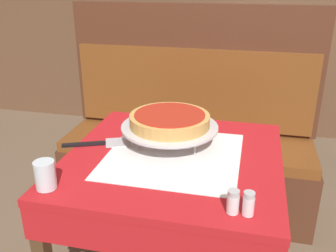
{
  "coord_description": "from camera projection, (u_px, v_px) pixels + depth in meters",
  "views": [
    {
      "loc": [
        0.28,
        -1.3,
        1.41
      ],
      "look_at": [
        -0.04,
        0.06,
        0.83
      ],
      "focal_mm": 40.0,
      "sensor_mm": 36.0,
      "label": 1
    }
  ],
  "objects": [
    {
      "name": "deep_dish_pizza",
      "position": [
        170.0,
        120.0,
        1.53
      ],
      "size": [
        0.33,
        0.33,
        0.05
      ],
      "color": "tan",
      "rests_on": "pizza_pan_stand"
    },
    {
      "name": "dining_table_front",
      "position": [
        173.0,
        176.0,
        1.53
      ],
      "size": [
        0.84,
        0.84,
        0.73
      ],
      "color": "red",
      "rests_on": "ground_plane"
    },
    {
      "name": "water_glass_near",
      "position": [
        45.0,
        175.0,
        1.25
      ],
      "size": [
        0.07,
        0.07,
        0.1
      ],
      "color": "silver",
      "rests_on": "dining_table_front"
    },
    {
      "name": "salt_shaker",
      "position": [
        233.0,
        202.0,
        1.12
      ],
      "size": [
        0.04,
        0.04,
        0.08
      ],
      "color": "silver",
      "rests_on": "dining_table_front"
    },
    {
      "name": "pizza_pan_stand",
      "position": [
        170.0,
        128.0,
        1.55
      ],
      "size": [
        0.4,
        0.4,
        0.09
      ],
      "color": "#ADADB2",
      "rests_on": "dining_table_front"
    },
    {
      "name": "condiment_caddy",
      "position": [
        274.0,
        60.0,
        2.91
      ],
      "size": [
        0.14,
        0.14,
        0.14
      ],
      "color": "black",
      "rests_on": "dining_table_rear"
    },
    {
      "name": "pepper_shaker",
      "position": [
        249.0,
        204.0,
        1.11
      ],
      "size": [
        0.04,
        0.04,
        0.08
      ],
      "color": "silver",
      "rests_on": "dining_table_front"
    },
    {
      "name": "dining_table_rear",
      "position": [
        261.0,
        77.0,
        2.94
      ],
      "size": [
        0.73,
        0.73,
        0.74
      ],
      "color": "beige",
      "rests_on": "ground_plane"
    },
    {
      "name": "booth_bench",
      "position": [
        188.0,
        152.0,
        2.36
      ],
      "size": [
        1.53,
        0.47,
        1.24
      ],
      "color": "#4C2819",
      "rests_on": "ground_plane"
    },
    {
      "name": "pizza_server",
      "position": [
        100.0,
        143.0,
        1.58
      ],
      "size": [
        0.29,
        0.16,
        0.01
      ],
      "color": "#BCBCC1",
      "rests_on": "dining_table_front"
    }
  ]
}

